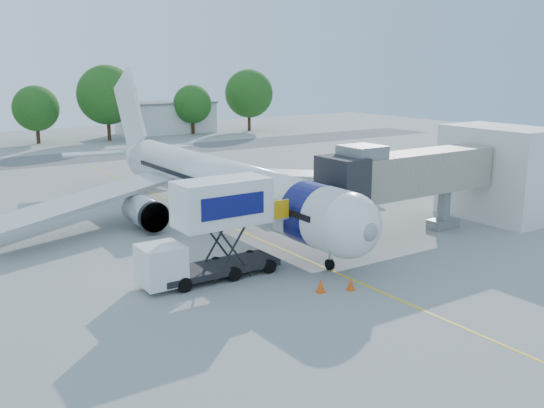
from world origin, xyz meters
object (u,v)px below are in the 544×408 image
jet_bridge (401,175)px  ground_tug (394,304)px  aircraft (215,182)px  catering_hiloader (212,230)px

jet_bridge → ground_tug: size_ratio=3.30×
aircraft → ground_tug: bearing=-95.7°
aircraft → jet_bridge: 13.77m
aircraft → ground_tug: size_ratio=8.96×
jet_bridge → ground_tug: (-10.07, -9.67, -3.54)m
jet_bridge → catering_hiloader: jet_bridge is taller
jet_bridge → aircraft: bearing=125.7°
aircraft → ground_tug: 21.01m
aircraft → catering_hiloader: 12.77m
catering_hiloader → ground_tug: size_ratio=2.02×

